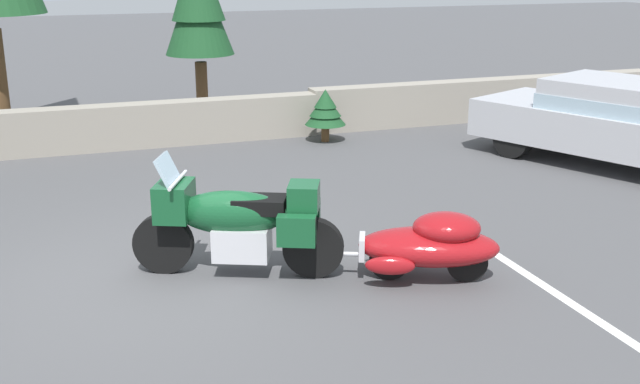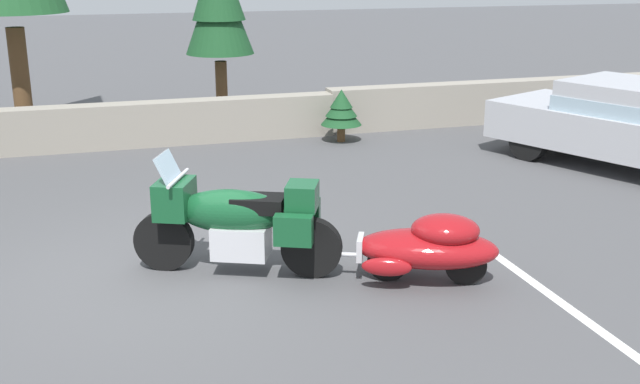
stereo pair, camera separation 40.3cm
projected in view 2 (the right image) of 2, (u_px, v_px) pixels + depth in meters
The scene contains 7 objects.
ground_plane at pixel (148, 278), 8.40m from camera, with size 80.00×80.00×0.00m, color #4C4C4F.
stone_guard_wall at pixel (70, 127), 13.75m from camera, with size 24.00×0.60×0.92m.
touring_motorcycle at pixel (236, 219), 8.38m from camera, with size 2.17×1.28×1.33m.
car_shaped_trailer at pixel (428, 246), 8.19m from camera, with size 2.16×1.24×0.76m.
sedan_at_right_edge at pixel (637, 123), 12.43m from camera, with size 3.52×4.85×1.41m.
pine_sapling_near at pixel (341, 109), 14.36m from camera, with size 0.76×0.76×0.98m.
parking_stripe_marker at pixel (543, 290), 8.10m from camera, with size 0.12×3.60×0.01m, color silver.
Camera 2 is at (-0.42, -7.96, 3.36)m, focal length 43.49 mm.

